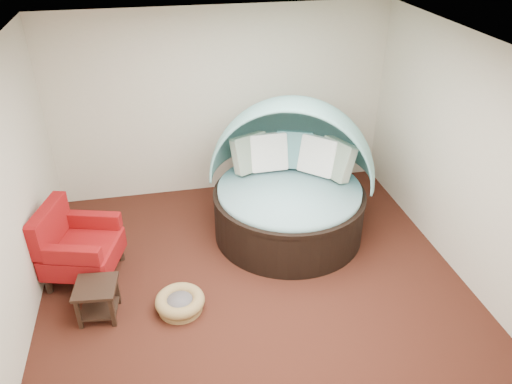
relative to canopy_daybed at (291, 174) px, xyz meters
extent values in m
plane|color=#411C12|center=(-0.70, -1.14, -0.86)|extent=(5.00, 5.00, 0.00)
plane|color=beige|center=(-0.70, 1.36, 0.54)|extent=(5.00, 0.00, 5.00)
plane|color=beige|center=(-0.70, -3.64, 0.54)|extent=(5.00, 0.00, 5.00)
plane|color=beige|center=(-3.20, -1.14, 0.54)|extent=(0.00, 5.00, 5.00)
plane|color=beige|center=(1.80, -1.14, 0.54)|extent=(0.00, 5.00, 5.00)
plane|color=white|center=(-0.70, -1.14, 1.94)|extent=(5.00, 5.00, 0.00)
cylinder|color=black|center=(-0.04, -0.12, -0.56)|extent=(2.59, 2.59, 0.61)
cylinder|color=black|center=(-0.04, -0.12, -0.23)|extent=(2.62, 2.62, 0.06)
cylinder|color=#8EC5CC|center=(-0.04, -0.12, -0.18)|extent=(2.45, 2.45, 0.13)
cube|color=#416F5B|center=(-0.46, 0.42, 0.15)|extent=(0.59, 0.48, 0.54)
cube|color=white|center=(-0.21, 0.40, 0.15)|extent=(0.52, 0.31, 0.54)
cube|color=#59969B|center=(0.15, 0.40, 0.15)|extent=(0.58, 0.46, 0.54)
cube|color=white|center=(0.43, 0.16, 0.15)|extent=(0.57, 0.56, 0.54)
cube|color=#416F5B|center=(0.63, 0.01, 0.15)|extent=(0.48, 0.59, 0.54)
cylinder|color=olive|center=(-1.62, -1.32, -0.83)|extent=(0.64, 0.64, 0.06)
torus|color=olive|center=(-1.62, -1.32, -0.74)|extent=(0.73, 0.73, 0.14)
cylinder|color=#5C585D|center=(-1.62, -1.32, -0.76)|extent=(0.43, 0.43, 0.09)
cylinder|color=black|center=(-3.11, -0.71, -0.76)|extent=(0.10, 0.10, 0.20)
cylinder|color=black|center=(-2.93, -0.07, -0.76)|extent=(0.10, 0.10, 0.20)
cylinder|color=black|center=(-2.48, -0.89, -0.76)|extent=(0.10, 0.10, 0.20)
cylinder|color=black|center=(-2.29, -0.26, -0.76)|extent=(0.10, 0.10, 0.20)
cube|color=maroon|center=(-2.70, -0.48, -0.52)|extent=(1.03, 1.03, 0.29)
cube|color=maroon|center=(-3.02, -0.39, -0.13)|extent=(0.38, 0.84, 0.49)
cube|color=maroon|center=(-2.75, -0.84, -0.28)|extent=(0.67, 0.31, 0.20)
cube|color=maroon|center=(-2.55, -0.16, -0.28)|extent=(0.67, 0.31, 0.20)
cube|color=black|center=(-2.50, -1.23, -0.45)|extent=(0.49, 0.49, 0.04)
cube|color=black|center=(-2.50, -1.23, -0.76)|extent=(0.43, 0.43, 0.03)
cube|color=black|center=(-2.70, -1.38, -0.67)|extent=(0.05, 0.05, 0.39)
cube|color=black|center=(-2.66, -1.03, -0.67)|extent=(0.05, 0.05, 0.39)
cube|color=black|center=(-2.34, -1.42, -0.67)|extent=(0.05, 0.05, 0.39)
cube|color=black|center=(-2.31, -1.07, -0.67)|extent=(0.05, 0.05, 0.39)
camera|label=1|loc=(-1.64, -5.60, 3.17)|focal=35.00mm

